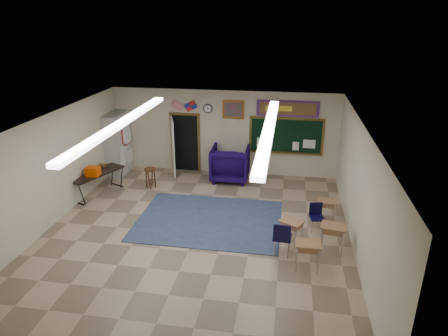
% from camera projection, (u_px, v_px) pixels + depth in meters
% --- Properties ---
extents(floor, '(9.00, 9.00, 0.00)m').
position_uv_depth(floor, '(196.00, 234.00, 10.55)').
color(floor, tan).
rests_on(floor, ground).
extents(back_wall, '(8.00, 0.04, 3.00)m').
position_uv_depth(back_wall, '(224.00, 133.00, 14.14)').
color(back_wall, beige).
rests_on(back_wall, floor).
extents(front_wall, '(8.00, 0.04, 3.00)m').
position_uv_depth(front_wall, '(124.00, 301.00, 5.87)').
color(front_wall, beige).
rests_on(front_wall, floor).
extents(left_wall, '(0.04, 9.00, 3.00)m').
position_uv_depth(left_wall, '(48.00, 172.00, 10.61)').
color(left_wall, beige).
rests_on(left_wall, floor).
extents(right_wall, '(0.04, 9.00, 3.00)m').
position_uv_depth(right_wall, '(360.00, 193.00, 9.40)').
color(right_wall, beige).
rests_on(right_wall, floor).
extents(ceiling, '(8.00, 9.00, 0.04)m').
position_uv_depth(ceiling, '(193.00, 124.00, 9.46)').
color(ceiling, silver).
rests_on(ceiling, back_wall).
extents(area_rug, '(4.00, 3.00, 0.02)m').
position_uv_depth(area_rug, '(209.00, 220.00, 11.25)').
color(area_rug, '#384A6B').
rests_on(area_rug, floor).
extents(fluorescent_strips, '(3.86, 6.00, 0.10)m').
position_uv_depth(fluorescent_strips, '(193.00, 127.00, 9.48)').
color(fluorescent_strips, white).
rests_on(fluorescent_strips, ceiling).
extents(doorway, '(1.10, 0.89, 2.16)m').
position_uv_depth(doorway, '(182.00, 144.00, 14.39)').
color(doorway, black).
rests_on(doorway, back_wall).
extents(chalkboard, '(2.55, 0.14, 1.30)m').
position_uv_depth(chalkboard, '(286.00, 137.00, 13.79)').
color(chalkboard, brown).
rests_on(chalkboard, back_wall).
extents(bulletin_board, '(2.10, 0.05, 0.55)m').
position_uv_depth(bulletin_board, '(288.00, 109.00, 13.43)').
color(bulletin_board, maroon).
rests_on(bulletin_board, back_wall).
extents(framed_art_print, '(0.75, 0.05, 0.65)m').
position_uv_depth(framed_art_print, '(233.00, 110.00, 13.75)').
color(framed_art_print, '#93591C').
rests_on(framed_art_print, back_wall).
extents(wall_clock, '(0.32, 0.05, 0.32)m').
position_uv_depth(wall_clock, '(208.00, 109.00, 13.89)').
color(wall_clock, black).
rests_on(wall_clock, back_wall).
extents(wall_flags, '(1.16, 0.06, 0.70)m').
position_uv_depth(wall_flags, '(184.00, 104.00, 13.94)').
color(wall_flags, red).
rests_on(wall_flags, back_wall).
extents(storage_cabinet, '(0.59, 1.25, 2.20)m').
position_uv_depth(storage_cabinet, '(118.00, 144.00, 14.25)').
color(storage_cabinet, '#ACACA7').
rests_on(storage_cabinet, floor).
extents(wingback_armchair, '(1.30, 1.34, 1.19)m').
position_uv_depth(wingback_armchair, '(230.00, 163.00, 13.81)').
color(wingback_armchair, '#120536').
rests_on(wingback_armchair, floor).
extents(student_chair_reading, '(0.51, 0.51, 0.91)m').
position_uv_depth(student_chair_reading, '(218.00, 164.00, 14.16)').
color(student_chair_reading, black).
rests_on(student_chair_reading, floor).
extents(student_chair_desk_a, '(0.48, 0.48, 0.90)m').
position_uv_depth(student_chair_desk_a, '(282.00, 238.00, 9.51)').
color(student_chair_desk_a, black).
rests_on(student_chair_desk_a, floor).
extents(student_chair_desk_b, '(0.46, 0.46, 0.77)m').
position_uv_depth(student_chair_desk_b, '(317.00, 218.00, 10.57)').
color(student_chair_desk_b, black).
rests_on(student_chair_desk_b, floor).
extents(student_desk_front_left, '(0.68, 0.63, 0.66)m').
position_uv_depth(student_desk_front_left, '(291.00, 231.00, 9.99)').
color(student_desk_front_left, '#976F46').
rests_on(student_desk_front_left, floor).
extents(student_desk_front_right, '(0.56, 0.44, 0.64)m').
position_uv_depth(student_desk_front_right, '(326.00, 210.00, 11.09)').
color(student_desk_front_right, '#976F46').
rests_on(student_desk_front_right, floor).
extents(student_desk_back_left, '(0.56, 0.42, 0.67)m').
position_uv_depth(student_desk_back_left, '(307.00, 254.00, 9.00)').
color(student_desk_back_left, '#976F46').
rests_on(student_desk_back_left, floor).
extents(student_desk_back_right, '(0.66, 0.54, 0.71)m').
position_uv_depth(student_desk_back_right, '(333.00, 237.00, 9.66)').
color(student_desk_back_right, '#976F46').
rests_on(student_desk_back_right, floor).
extents(folding_table, '(1.27, 1.91, 1.03)m').
position_uv_depth(folding_table, '(98.00, 183.00, 12.72)').
color(folding_table, black).
rests_on(folding_table, floor).
extents(wooden_stool, '(0.39, 0.39, 0.68)m').
position_uv_depth(wooden_stool, '(151.00, 178.00, 13.24)').
color(wooden_stool, '#512A18').
rests_on(wooden_stool, floor).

